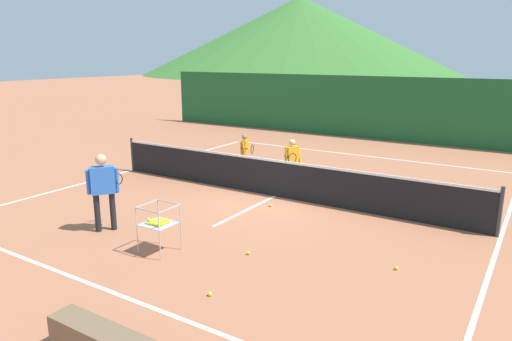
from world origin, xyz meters
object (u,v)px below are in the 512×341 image
ball_cart (158,222)px  tennis_ball_3 (396,268)px  instructor (103,185)px  tennis_ball_4 (248,253)px  student_1 (292,158)px  tennis_net (275,178)px  student_0 (245,150)px  tennis_ball_5 (210,294)px  tennis_ball_2 (270,205)px

ball_cart → tennis_ball_3: bearing=22.0°
instructor → ball_cart: bearing=-7.1°
instructor → tennis_ball_4: size_ratio=23.95×
ball_cart → tennis_ball_3: size_ratio=13.22×
student_1 → ball_cart: size_ratio=1.44×
tennis_net → instructor: size_ratio=6.42×
tennis_net → tennis_ball_3: size_ratio=153.88×
student_0 → tennis_ball_5: 7.79m
instructor → student_1: size_ratio=1.26×
instructor → ball_cart: size_ratio=1.81×
tennis_ball_3 → tennis_ball_5: 3.23m
tennis_net → tennis_ball_5: tennis_net is taller
ball_cart → instructor: bearing=172.9°
tennis_ball_2 → tennis_ball_3: bearing=-26.8°
tennis_ball_3 → student_1: bearing=136.7°
tennis_ball_3 → tennis_ball_5: size_ratio=1.00×
tennis_ball_2 → tennis_ball_5: bearing=-71.3°
tennis_net → instructor: (-1.76, -3.98, 0.48)m
tennis_net → ball_cart: bearing=-90.6°
student_1 → tennis_ball_2: (0.51, -2.05, -0.74)m
tennis_ball_3 → tennis_ball_4: 2.61m
student_0 → student_1: 1.97m
instructor → tennis_ball_3: instructor is taller
tennis_ball_3 → tennis_ball_2: bearing=153.2°
tennis_ball_4 → tennis_ball_5: bearing=-78.1°
student_0 → ball_cart: student_0 is taller
tennis_net → ball_cart: size_ratio=11.64×
student_1 → tennis_ball_5: student_1 is taller
ball_cart → tennis_ball_4: ball_cart is taller
tennis_net → student_1: bearing=97.8°
ball_cart → tennis_ball_2: size_ratio=13.22×
tennis_net → tennis_ball_5: (1.77, -5.01, -0.47)m
tennis_ball_3 → ball_cart: bearing=-158.0°
tennis_ball_5 → tennis_ball_2: bearing=108.7°
instructor → tennis_ball_3: 5.91m
instructor → tennis_ball_5: size_ratio=23.95×
student_1 → tennis_ball_4: student_1 is taller
tennis_net → ball_cart: tennis_net is taller
instructor → tennis_ball_3: size_ratio=23.95×
tennis_net → tennis_ball_4: size_ratio=153.88×
student_0 → tennis_ball_5: size_ratio=17.58×
tennis_net → student_0: bearing=140.1°
student_0 → tennis_ball_2: bearing=-46.3°
ball_cart → tennis_ball_2: (0.39, 3.39, -0.55)m
tennis_net → tennis_ball_3: 4.72m
student_0 → tennis_ball_2: (2.42, -2.53, -0.69)m
instructor → tennis_ball_2: bearing=56.5°
instructor → tennis_ball_5: 3.79m
ball_cart → student_1: bearing=91.3°
tennis_net → tennis_ball_4: bearing=-67.3°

